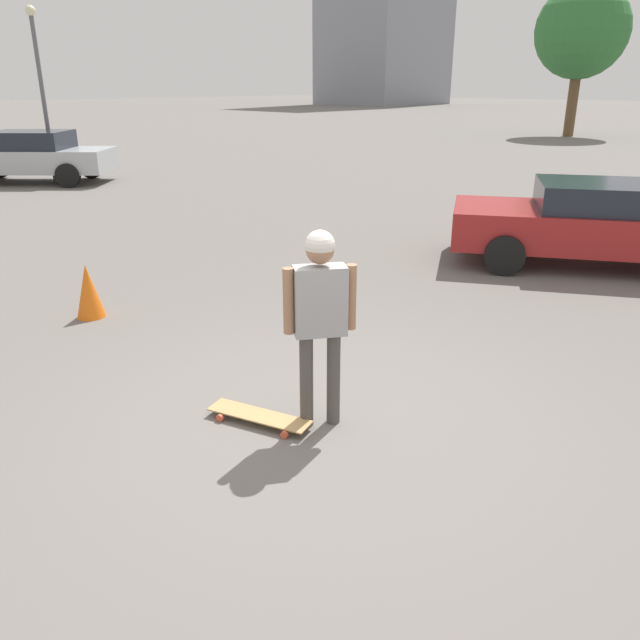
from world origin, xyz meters
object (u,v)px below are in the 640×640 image
Objects in this scene: car_parked_near at (593,222)px; traffic_cone at (88,291)px; skateboard at (259,416)px; car_parked_far at (30,156)px; person at (320,306)px.

traffic_cone is (-3.56, -6.63, -0.35)m from car_parked_near.
skateboard is 1.42× the size of traffic_cone.
car_parked_near is at bearing 145.81° from car_parked_far.
car_parked_far reaches higher than car_parked_near.
skateboard is 15.90m from car_parked_far.
person is at bearing -154.46° from skateboard.
traffic_cone is at bearing 126.22° from person.
person is 3.93m from traffic_cone.
skateboard is at bearing 120.32° from car_parked_far.
person is at bearing 0.90° from traffic_cone.
car_parked_far is at bearing -21.58° from car_parked_near.
car_parked_near is 0.98× the size of car_parked_far.
person is 1.76× the size of skateboard.
car_parked_near is (-0.30, 6.57, -0.38)m from person.
car_parked_far is at bearing -34.26° from skateboard.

